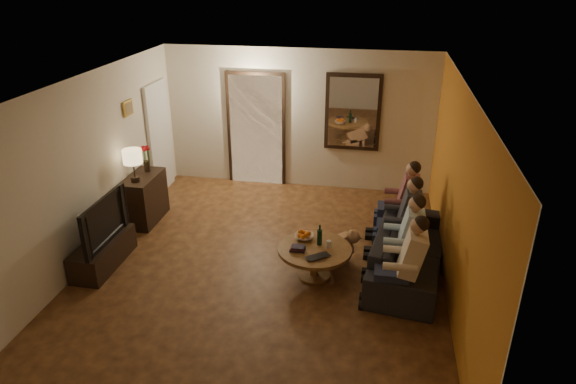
% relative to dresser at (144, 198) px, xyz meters
% --- Properties ---
extents(floor, '(5.00, 6.00, 0.01)m').
position_rel_dresser_xyz_m(floor, '(2.25, -1.04, -0.40)').
color(floor, '#3C1F10').
rests_on(floor, ground).
extents(ceiling, '(5.00, 6.00, 0.01)m').
position_rel_dresser_xyz_m(ceiling, '(2.25, -1.04, 2.20)').
color(ceiling, white).
rests_on(ceiling, back_wall).
extents(back_wall, '(5.00, 0.02, 2.60)m').
position_rel_dresser_xyz_m(back_wall, '(2.25, 1.96, 0.90)').
color(back_wall, beige).
rests_on(back_wall, floor).
extents(front_wall, '(5.00, 0.02, 2.60)m').
position_rel_dresser_xyz_m(front_wall, '(2.25, -4.04, 0.90)').
color(front_wall, beige).
rests_on(front_wall, floor).
extents(left_wall, '(0.02, 6.00, 2.60)m').
position_rel_dresser_xyz_m(left_wall, '(-0.25, -1.04, 0.90)').
color(left_wall, beige).
rests_on(left_wall, floor).
extents(right_wall, '(0.02, 6.00, 2.60)m').
position_rel_dresser_xyz_m(right_wall, '(4.75, -1.04, 0.90)').
color(right_wall, beige).
rests_on(right_wall, floor).
extents(orange_accent, '(0.01, 6.00, 2.60)m').
position_rel_dresser_xyz_m(orange_accent, '(4.74, -1.04, 0.90)').
color(orange_accent, orange).
rests_on(orange_accent, right_wall).
extents(kitchen_doorway, '(1.00, 0.06, 2.10)m').
position_rel_dresser_xyz_m(kitchen_doorway, '(1.45, 1.94, 0.65)').
color(kitchen_doorway, '#FFE0A5').
rests_on(kitchen_doorway, floor).
extents(door_trim, '(1.12, 0.04, 2.22)m').
position_rel_dresser_xyz_m(door_trim, '(1.45, 1.93, 0.65)').
color(door_trim, black).
rests_on(door_trim, floor).
extents(fridge_glimpse, '(0.45, 0.03, 1.70)m').
position_rel_dresser_xyz_m(fridge_glimpse, '(1.70, 1.94, 0.50)').
color(fridge_glimpse, silver).
rests_on(fridge_glimpse, floor).
extents(mirror_frame, '(1.00, 0.05, 1.40)m').
position_rel_dresser_xyz_m(mirror_frame, '(3.25, 1.92, 1.10)').
color(mirror_frame, black).
rests_on(mirror_frame, back_wall).
extents(mirror_glass, '(0.86, 0.02, 1.26)m').
position_rel_dresser_xyz_m(mirror_glass, '(3.25, 1.89, 1.10)').
color(mirror_glass, white).
rests_on(mirror_glass, back_wall).
extents(white_door, '(0.06, 0.85, 2.04)m').
position_rel_dresser_xyz_m(white_door, '(-0.21, 1.26, 0.62)').
color(white_door, white).
rests_on(white_door, floor).
extents(framed_art, '(0.03, 0.28, 0.24)m').
position_rel_dresser_xyz_m(framed_art, '(-0.22, 0.26, 1.45)').
color(framed_art, '#B28C33').
rests_on(framed_art, left_wall).
extents(art_canvas, '(0.01, 0.22, 0.18)m').
position_rel_dresser_xyz_m(art_canvas, '(-0.21, 0.26, 1.45)').
color(art_canvas, brown).
rests_on(art_canvas, left_wall).
extents(dresser, '(0.45, 0.90, 0.80)m').
position_rel_dresser_xyz_m(dresser, '(0.00, 0.00, 0.00)').
color(dresser, black).
rests_on(dresser, floor).
extents(table_lamp, '(0.30, 0.30, 0.54)m').
position_rel_dresser_xyz_m(table_lamp, '(0.00, -0.22, 0.67)').
color(table_lamp, beige).
rests_on(table_lamp, dresser).
extents(flower_vase, '(0.14, 0.14, 0.44)m').
position_rel_dresser_xyz_m(flower_vase, '(0.00, 0.22, 0.62)').
color(flower_vase, red).
rests_on(flower_vase, dresser).
extents(tv_stand, '(0.45, 1.16, 0.39)m').
position_rel_dresser_xyz_m(tv_stand, '(0.00, -1.42, -0.20)').
color(tv_stand, black).
rests_on(tv_stand, floor).
extents(tv, '(1.15, 0.15, 0.66)m').
position_rel_dresser_xyz_m(tv, '(0.00, -1.42, 0.32)').
color(tv, black).
rests_on(tv, tv_stand).
extents(sofa, '(2.36, 1.21, 0.66)m').
position_rel_dresser_xyz_m(sofa, '(4.27, -0.79, -0.07)').
color(sofa, black).
rests_on(sofa, floor).
extents(person_a, '(0.60, 0.40, 1.20)m').
position_rel_dresser_xyz_m(person_a, '(4.17, -1.69, 0.20)').
color(person_a, tan).
rests_on(person_a, sofa).
extents(person_b, '(0.60, 0.40, 1.20)m').
position_rel_dresser_xyz_m(person_b, '(4.17, -1.09, 0.20)').
color(person_b, tan).
rests_on(person_b, sofa).
extents(person_c, '(0.60, 0.40, 1.20)m').
position_rel_dresser_xyz_m(person_c, '(4.17, -0.49, 0.20)').
color(person_c, tan).
rests_on(person_c, sofa).
extents(person_d, '(0.60, 0.40, 1.20)m').
position_rel_dresser_xyz_m(person_d, '(4.17, 0.11, 0.20)').
color(person_d, tan).
rests_on(person_d, sofa).
extents(dog, '(0.58, 0.28, 0.56)m').
position_rel_dresser_xyz_m(dog, '(3.26, -0.76, -0.12)').
color(dog, '#A76E4D').
rests_on(dog, floor).
extents(coffee_table, '(1.02, 1.02, 0.45)m').
position_rel_dresser_xyz_m(coffee_table, '(3.00, -1.17, -0.17)').
color(coffee_table, brown).
rests_on(coffee_table, floor).
extents(bowl, '(0.26, 0.26, 0.06)m').
position_rel_dresser_xyz_m(bowl, '(2.82, -0.95, 0.08)').
color(bowl, white).
rests_on(bowl, coffee_table).
extents(oranges, '(0.20, 0.20, 0.08)m').
position_rel_dresser_xyz_m(oranges, '(2.82, -0.95, 0.15)').
color(oranges, orange).
rests_on(oranges, bowl).
extents(wine_bottle, '(0.07, 0.07, 0.31)m').
position_rel_dresser_xyz_m(wine_bottle, '(3.05, -1.07, 0.21)').
color(wine_bottle, black).
rests_on(wine_bottle, coffee_table).
extents(wine_glass, '(0.06, 0.06, 0.10)m').
position_rel_dresser_xyz_m(wine_glass, '(3.18, -1.12, 0.10)').
color(wine_glass, silver).
rests_on(wine_glass, coffee_table).
extents(book_stack, '(0.20, 0.15, 0.07)m').
position_rel_dresser_xyz_m(book_stack, '(2.78, -1.27, 0.09)').
color(book_stack, black).
rests_on(book_stack, coffee_table).
extents(laptop, '(0.39, 0.37, 0.03)m').
position_rel_dresser_xyz_m(laptop, '(3.10, -1.45, 0.06)').
color(laptop, black).
rests_on(laptop, coffee_table).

